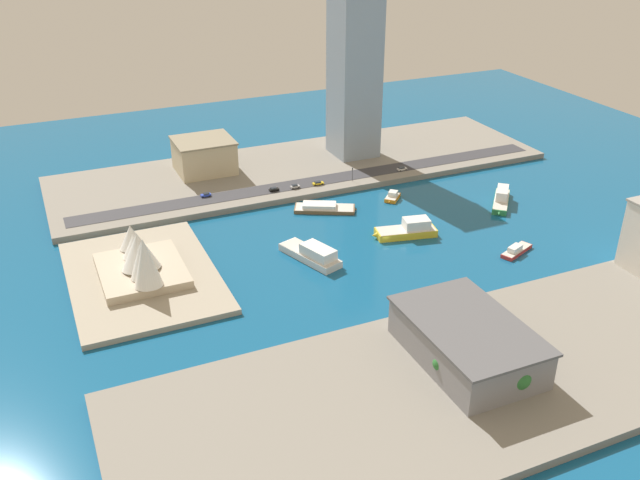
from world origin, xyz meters
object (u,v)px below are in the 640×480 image
(traffic_light_waterfront, at_px, (353,172))
(opera_landmark, at_px, (140,258))
(tugboat_red, at_px, (516,250))
(tower_tall_glass, at_px, (354,70))
(office_block_beige, at_px, (204,155))
(ferry_green_doubledeck, at_px, (502,199))
(ferry_white_commuter, at_px, (313,254))
(suv_black, at_px, (274,189))
(water_taxi_orange, at_px, (393,197))
(barge_flat_brown, at_px, (323,208))
(hatchback_blue, at_px, (206,195))
(warehouse_low_gray, at_px, (467,341))
(ferry_yellow_fast, at_px, (408,230))
(van_white, at_px, (402,169))
(sedan_silver, at_px, (295,186))
(taxi_yellow_cab, at_px, (318,183))

(traffic_light_waterfront, distance_m, opera_landmark, 116.52)
(tugboat_red, xyz_separation_m, tower_tall_glass, (118.50, 11.36, 44.05))
(tower_tall_glass, bearing_deg, office_block_beige, 85.44)
(ferry_green_doubledeck, bearing_deg, ferry_white_commuter, 98.26)
(ferry_white_commuter, height_order, suv_black, ferry_white_commuter)
(water_taxi_orange, bearing_deg, barge_flat_brown, 87.27)
(hatchback_blue, relative_size, suv_black, 1.02)
(suv_black, bearing_deg, ferry_green_doubledeck, -118.26)
(office_block_beige, bearing_deg, opera_landmark, 151.84)
(office_block_beige, bearing_deg, hatchback_blue, 165.09)
(warehouse_low_gray, relative_size, hatchback_blue, 9.73)
(ferry_yellow_fast, height_order, office_block_beige, office_block_beige)
(ferry_green_doubledeck, bearing_deg, van_white, 26.68)
(ferry_yellow_fast, bearing_deg, office_block_beige, 31.07)
(water_taxi_orange, relative_size, tower_tall_glass, 0.12)
(suv_black, bearing_deg, barge_flat_brown, -147.80)
(tugboat_red, distance_m, ferry_white_commuter, 77.90)
(ferry_green_doubledeck, bearing_deg, office_block_beige, 52.57)
(tower_tall_glass, relative_size, van_white, 17.95)
(tower_tall_glass, bearing_deg, ferry_green_doubledeck, -156.30)
(water_taxi_orange, height_order, traffic_light_waterfront, traffic_light_waterfront)
(tower_tall_glass, bearing_deg, traffic_light_waterfront, 153.67)
(suv_black, distance_m, traffic_light_waterfront, 37.91)
(tugboat_red, bearing_deg, traffic_light_waterfront, 18.43)
(tugboat_red, bearing_deg, opera_landmark, 74.75)
(tugboat_red, height_order, opera_landmark, opera_landmark)
(water_taxi_orange, relative_size, ferry_yellow_fast, 0.39)
(ferry_green_doubledeck, height_order, sedan_silver, ferry_green_doubledeck)
(van_white, xyz_separation_m, suv_black, (1.02, 65.36, 0.02))
(van_white, relative_size, sedan_silver, 1.10)
(barge_flat_brown, xyz_separation_m, suv_black, (22.55, 14.20, 2.33))
(van_white, bearing_deg, opera_landmark, 110.55)
(tugboat_red, height_order, suv_black, suv_black)
(ferry_yellow_fast, bearing_deg, ferry_green_doubledeck, -78.93)
(office_block_beige, relative_size, warehouse_low_gray, 0.61)
(tower_tall_glass, bearing_deg, tugboat_red, -174.53)
(tugboat_red, relative_size, ferry_white_commuter, 0.58)
(barge_flat_brown, bearing_deg, tugboat_red, -141.70)
(hatchback_blue, bearing_deg, opera_landmark, 145.85)
(ferry_white_commuter, distance_m, traffic_light_waterfront, 74.00)
(ferry_green_doubledeck, distance_m, ferry_white_commuter, 97.45)
(warehouse_low_gray, height_order, suv_black, warehouse_low_gray)
(van_white, relative_size, suv_black, 1.05)
(tower_tall_glass, relative_size, taxi_yellow_cab, 16.31)
(office_block_beige, xyz_separation_m, opera_landmark, (-87.93, 47.07, -1.56))
(ferry_yellow_fast, relative_size, suv_black, 5.94)
(water_taxi_orange, distance_m, taxi_yellow_cab, 35.03)
(ferry_white_commuter, distance_m, suv_black, 62.23)
(sedan_silver, bearing_deg, van_white, -90.31)
(water_taxi_orange, height_order, ferry_yellow_fast, ferry_yellow_fast)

